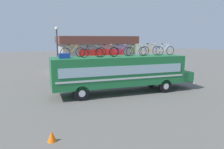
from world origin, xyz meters
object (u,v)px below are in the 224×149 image
at_px(rooftop_bicycle_1, 73,52).
at_px(rooftop_bicycle_6, 151,50).
at_px(rooftop_bicycle_7, 165,50).
at_px(rooftop_bicycle_2, 92,52).
at_px(traffic_cone, 52,136).
at_px(street_lamp, 57,50).
at_px(luggage_bag_1, 64,56).
at_px(rooftop_bicycle_4, 121,51).
at_px(bus, 121,71).
at_px(rooftop_bicycle_5, 136,51).
at_px(rooftop_bicycle_3, 107,52).

height_order(rooftop_bicycle_1, rooftop_bicycle_6, rooftop_bicycle_6).
height_order(rooftop_bicycle_1, rooftop_bicycle_7, rooftop_bicycle_7).
bearing_deg(rooftop_bicycle_2, traffic_cone, -117.68).
bearing_deg(traffic_cone, street_lamp, 83.53).
height_order(rooftop_bicycle_7, traffic_cone, rooftop_bicycle_7).
bearing_deg(luggage_bag_1, traffic_cone, -102.12).
relative_size(luggage_bag_1, street_lamp, 0.14).
bearing_deg(street_lamp, rooftop_bicycle_4, -52.64).
distance_m(rooftop_bicycle_2, street_lamp, 6.35).
distance_m(bus, rooftop_bicycle_6, 3.00).
xyz_separation_m(luggage_bag_1, street_lamp, (0.05, 6.06, 0.08)).
bearing_deg(rooftop_bicycle_1, street_lamp, 96.50).
relative_size(bus, street_lamp, 2.15).
relative_size(rooftop_bicycle_5, traffic_cone, 3.83).
bearing_deg(rooftop_bicycle_6, rooftop_bicycle_3, -176.18).
bearing_deg(traffic_cone, rooftop_bicycle_1, 73.43).
bearing_deg(rooftop_bicycle_7, rooftop_bicycle_2, -179.34).
height_order(luggage_bag_1, rooftop_bicycle_2, rooftop_bicycle_2).
xyz_separation_m(rooftop_bicycle_1, traffic_cone, (-2.02, -6.80, -3.04)).
xyz_separation_m(luggage_bag_1, traffic_cone, (-1.34, -6.26, -2.82)).
height_order(luggage_bag_1, rooftop_bicycle_3, rooftop_bicycle_3).
bearing_deg(bus, rooftop_bicycle_1, 175.04).
bearing_deg(rooftop_bicycle_3, rooftop_bicycle_5, 4.89).
distance_m(rooftop_bicycle_1, rooftop_bicycle_2, 1.37).
bearing_deg(rooftop_bicycle_2, street_lamp, 107.26).
xyz_separation_m(rooftop_bicycle_4, rooftop_bicycle_7, (3.74, -0.32, 0.01)).
bearing_deg(bus, street_lamp, 126.40).
bearing_deg(luggage_bag_1, street_lamp, 89.51).
height_order(luggage_bag_1, street_lamp, street_lamp).
distance_m(rooftop_bicycle_1, rooftop_bicycle_5, 4.96).
bearing_deg(rooftop_bicycle_2, rooftop_bicycle_5, 4.02).
bearing_deg(rooftop_bicycle_4, rooftop_bicycle_2, -170.82).
relative_size(rooftop_bicycle_3, rooftop_bicycle_6, 0.93).
xyz_separation_m(rooftop_bicycle_1, rooftop_bicycle_4, (3.70, -0.15, -0.01)).
xyz_separation_m(rooftop_bicycle_5, traffic_cone, (-6.97, -6.51, -3.03)).
distance_m(rooftop_bicycle_4, rooftop_bicycle_5, 1.26).
relative_size(rooftop_bicycle_2, street_lamp, 0.33).
relative_size(rooftop_bicycle_7, street_lamp, 0.33).
xyz_separation_m(bus, rooftop_bicycle_2, (-2.42, -0.23, 1.50)).
bearing_deg(rooftop_bicycle_1, bus, -4.96).
xyz_separation_m(rooftop_bicycle_7, traffic_cone, (-9.46, -6.32, -3.04)).
height_order(rooftop_bicycle_1, street_lamp, street_lamp).
bearing_deg(luggage_bag_1, rooftop_bicycle_4, 5.06).
distance_m(rooftop_bicycle_7, traffic_cone, 11.78).
xyz_separation_m(rooftop_bicycle_7, street_lamp, (-8.07, 5.99, -0.15)).
height_order(bus, rooftop_bicycle_3, rooftop_bicycle_3).
height_order(rooftop_bicycle_1, rooftop_bicycle_5, rooftop_bicycle_1).
bearing_deg(rooftop_bicycle_2, rooftop_bicycle_7, 0.66).
bearing_deg(traffic_cone, luggage_bag_1, 77.88).
bearing_deg(rooftop_bicycle_6, rooftop_bicycle_4, 177.86).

